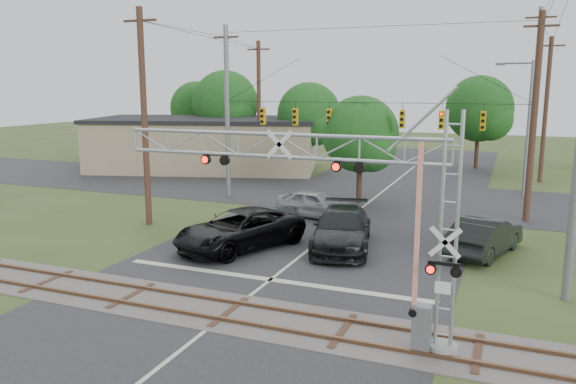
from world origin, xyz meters
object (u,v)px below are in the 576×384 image
at_px(crossing_gantry, 339,198).
at_px(commercial_building, 206,143).
at_px(traffic_signal_span, 379,117).
at_px(car_dark, 342,229).
at_px(streetlight, 526,121).
at_px(pickup_black, 240,230).
at_px(sedan_silver, 317,204).

height_order(crossing_gantry, commercial_building, crossing_gantry).
relative_size(traffic_signal_span, commercial_building, 0.88).
relative_size(crossing_gantry, car_dark, 1.69).
distance_m(traffic_signal_span, streetlight, 11.39).
distance_m(traffic_signal_span, pickup_black, 12.63).
relative_size(pickup_black, car_dark, 1.03).
bearing_deg(pickup_black, sedan_silver, 102.01).
xyz_separation_m(pickup_black, car_dark, (4.44, 1.90, 0.02)).
bearing_deg(pickup_black, crossing_gantry, -24.14).
height_order(crossing_gantry, sedan_silver, crossing_gantry).
bearing_deg(car_dark, commercial_building, 121.04).
bearing_deg(car_dark, streetlight, 52.51).
distance_m(sedan_silver, commercial_building, 21.63).
bearing_deg(pickup_black, traffic_signal_span, 92.27).
xyz_separation_m(crossing_gantry, pickup_black, (-7.02, 7.38, -3.41)).
bearing_deg(crossing_gantry, commercial_building, 126.23).
xyz_separation_m(traffic_signal_span, car_dark, (0.43, -9.08, -4.80)).
distance_m(commercial_building, streetlight, 27.18).
bearing_deg(sedan_silver, crossing_gantry, -148.81).
height_order(pickup_black, commercial_building, commercial_building).
distance_m(car_dark, sedan_silver, 6.22).
height_order(pickup_black, sedan_silver, pickup_black).
xyz_separation_m(crossing_gantry, traffic_signal_span, (-3.02, 18.36, 1.40)).
distance_m(crossing_gantry, car_dark, 10.21).
distance_m(pickup_black, streetlight, 22.81).
xyz_separation_m(traffic_signal_span, streetlight, (8.35, 7.73, -0.55)).
relative_size(car_dark, commercial_building, 0.29).
bearing_deg(streetlight, car_dark, -115.21).
xyz_separation_m(car_dark, sedan_silver, (-3.11, 5.39, -0.12)).
xyz_separation_m(sedan_silver, streetlight, (11.02, 11.42, 4.37)).
xyz_separation_m(car_dark, streetlight, (7.91, 16.80, 4.25)).
bearing_deg(crossing_gantry, car_dark, 105.54).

